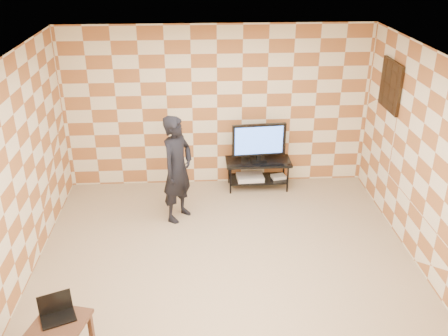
{
  "coord_description": "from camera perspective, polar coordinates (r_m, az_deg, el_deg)",
  "views": [
    {
      "loc": [
        -0.35,
        -5.31,
        3.95
      ],
      "look_at": [
        0.0,
        0.6,
        1.15
      ],
      "focal_mm": 40.0,
      "sensor_mm": 36.0,
      "label": 1
    }
  ],
  "objects": [
    {
      "name": "dvd_player",
      "position": [
        8.43,
        2.99,
        -1.07
      ],
      "size": [
        0.46,
        0.34,
        0.07
      ],
      "primitive_type": "cube",
      "rotation": [
        0.0,
        0.0,
        0.05
      ],
      "color": "silver",
      "rests_on": "tv_stand"
    },
    {
      "name": "wall_left",
      "position": [
        6.29,
        -23.03,
        -1.27
      ],
      "size": [
        0.02,
        5.0,
        2.7
      ],
      "primitive_type": "cube",
      "color": "beige",
      "rests_on": "ground"
    },
    {
      "name": "floor",
      "position": [
        6.63,
        0.31,
        -11.28
      ],
      "size": [
        5.0,
        5.0,
        0.0
      ],
      "primitive_type": "plane",
      "color": "tan",
      "rests_on": "ground"
    },
    {
      "name": "ceiling",
      "position": [
        5.46,
        0.38,
        12.09
      ],
      "size": [
        5.0,
        5.0,
        0.02
      ],
      "primitive_type": "cube",
      "color": "white",
      "rests_on": "wall_back"
    },
    {
      "name": "wall_right",
      "position": [
        6.56,
        22.69,
        -0.11
      ],
      "size": [
        0.02,
        5.0,
        2.7
      ],
      "primitive_type": "cube",
      "color": "beige",
      "rests_on": "ground"
    },
    {
      "name": "game_console",
      "position": [
        8.51,
        6.22,
        -0.99
      ],
      "size": [
        0.26,
        0.21,
        0.05
      ],
      "primitive_type": "cube",
      "rotation": [
        0.0,
        0.0,
        0.2
      ],
      "color": "silver",
      "rests_on": "tv_stand"
    },
    {
      "name": "tv_stand",
      "position": [
        8.4,
        3.91,
        0.02
      ],
      "size": [
        1.08,
        0.49,
        0.5
      ],
      "color": "black",
      "rests_on": "floor"
    },
    {
      "name": "wall_front",
      "position": [
        3.84,
        2.86,
        -17.32
      ],
      "size": [
        5.0,
        0.02,
        2.7
      ],
      "primitive_type": "cube",
      "color": "beige",
      "rests_on": "ground"
    },
    {
      "name": "laptop",
      "position": [
        5.4,
        -18.56,
        -15.33
      ],
      "size": [
        0.4,
        0.37,
        0.22
      ],
      "color": "black",
      "rests_on": "side_table"
    },
    {
      "name": "wall_back",
      "position": [
        8.24,
        -0.79,
        6.92
      ],
      "size": [
        5.0,
        0.02,
        2.7
      ],
      "primitive_type": "cube",
      "color": "beige",
      "rests_on": "ground"
    },
    {
      "name": "wall_art",
      "position": [
        7.68,
        18.52,
        8.93
      ],
      "size": [
        0.04,
        0.72,
        0.72
      ],
      "color": "black",
      "rests_on": "wall_right"
    },
    {
      "name": "person",
      "position": [
        7.33,
        -5.35,
        -0.11
      ],
      "size": [
        0.66,
        0.71,
        1.63
      ],
      "primitive_type": "imported",
      "rotation": [
        0.0,
        0.0,
        0.97
      ],
      "color": "black",
      "rests_on": "floor"
    },
    {
      "name": "side_table",
      "position": [
        5.41,
        -18.2,
        -17.09
      ],
      "size": [
        0.61,
        0.61,
        0.5
      ],
      "color": "#331E12",
      "rests_on": "floor"
    },
    {
      "name": "tv",
      "position": [
        8.2,
        4.01,
        3.12
      ],
      "size": [
        0.89,
        0.19,
        0.65
      ],
      "color": "black",
      "rests_on": "tv_stand"
    }
  ]
}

